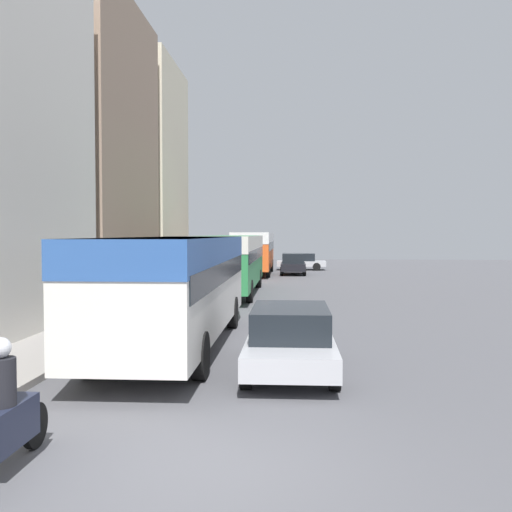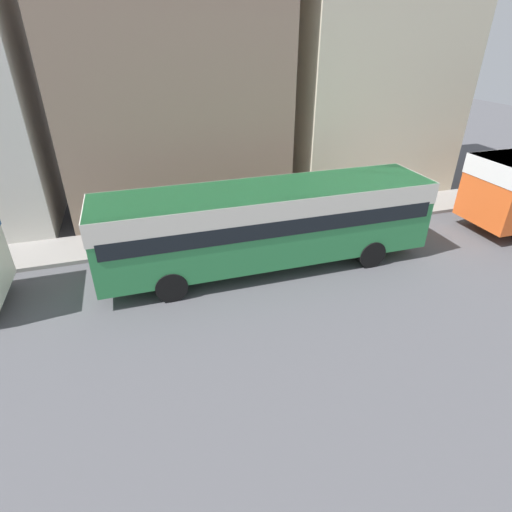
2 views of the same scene
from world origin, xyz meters
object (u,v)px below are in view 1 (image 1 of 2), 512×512
(bus_lead, at_px, (176,276))
(pedestrian_near_curb, at_px, (76,310))
(car_distant, at_px, (293,264))
(bus_third_in_line, at_px, (254,247))
(car_crossing, at_px, (290,338))
(motorcycle_behind_lead, at_px, (4,419))
(bus_following, at_px, (232,256))
(car_far_curb, at_px, (301,261))

(bus_lead, relative_size, pedestrian_near_curb, 6.55)
(car_distant, bearing_deg, bus_third_in_line, 178.68)
(bus_third_in_line, bearing_deg, car_crossing, -84.71)
(car_crossing, bearing_deg, bus_lead, 140.83)
(motorcycle_behind_lead, bearing_deg, bus_following, 88.30)
(car_distant, bearing_deg, bus_lead, -96.58)
(bus_following, bearing_deg, car_crossing, -79.56)
(bus_following, relative_size, pedestrian_near_curb, 7.08)
(bus_following, relative_size, car_distant, 2.83)
(car_distant, bearing_deg, car_crossing, -90.27)
(bus_lead, distance_m, motorcycle_behind_lead, 8.04)
(bus_lead, xyz_separation_m, car_crossing, (3.00, -2.45, -1.16))
(car_crossing, xyz_separation_m, pedestrian_near_curb, (-5.74, 2.52, 0.22))
(car_far_curb, xyz_separation_m, pedestrian_near_curb, (-6.57, -32.60, 0.24))
(bus_lead, bearing_deg, car_distant, 83.42)
(bus_third_in_line, bearing_deg, car_far_curb, 56.22)
(bus_lead, bearing_deg, pedestrian_near_curb, 178.37)
(car_crossing, bearing_deg, bus_following, 100.44)
(bus_following, height_order, car_distant, bus_following)
(bus_lead, relative_size, bus_following, 0.93)
(bus_following, height_order, motorcycle_behind_lead, bus_following)
(car_crossing, relative_size, car_far_curb, 1.14)
(bus_third_in_line, relative_size, motorcycle_behind_lead, 4.44)
(car_crossing, bearing_deg, bus_third_in_line, 95.29)
(motorcycle_behind_lead, bearing_deg, bus_lead, 85.90)
(bus_following, xyz_separation_m, car_far_curb, (3.77, 19.20, -1.17))
(bus_following, distance_m, motorcycle_behind_lead, 21.45)
(bus_third_in_line, height_order, car_crossing, bus_third_in_line)
(car_distant, bearing_deg, bus_following, -102.60)
(car_distant, xyz_separation_m, pedestrian_near_curb, (-5.88, -27.17, 0.17))
(motorcycle_behind_lead, bearing_deg, car_crossing, 56.94)
(bus_following, xyz_separation_m, car_crossing, (2.94, -15.92, -1.15))
(bus_third_in_line, relative_size, car_distant, 2.48)
(bus_following, xyz_separation_m, pedestrian_near_curb, (-2.80, -13.40, -0.93))
(bus_lead, xyz_separation_m, bus_third_in_line, (0.25, 27.31, 0.11))
(car_crossing, bearing_deg, car_distant, 89.73)
(car_crossing, distance_m, car_far_curb, 35.13)
(car_distant, distance_m, pedestrian_near_curb, 27.80)
(bus_lead, xyz_separation_m, motorcycle_behind_lead, (-0.57, -7.93, -1.22))
(bus_third_in_line, relative_size, pedestrian_near_curb, 6.21)
(motorcycle_behind_lead, relative_size, car_far_curb, 0.56)
(pedestrian_near_curb, bearing_deg, car_far_curb, 78.61)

